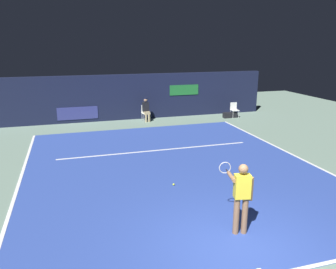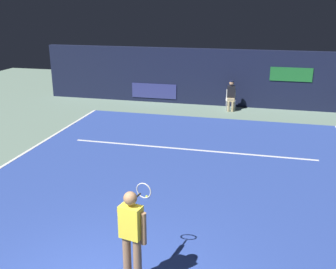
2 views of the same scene
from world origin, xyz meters
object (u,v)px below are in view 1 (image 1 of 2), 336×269
line_judge_on_chair (146,109)px  equipment_bag (230,115)px  tennis_ball (174,184)px  courtside_chair_near (234,109)px  tennis_player (241,194)px

line_judge_on_chair → equipment_bag: size_ratio=1.57×
tennis_ball → courtside_chair_near: bearing=52.5°
tennis_player → courtside_chair_near: size_ratio=1.97×
courtside_chair_near → tennis_player: bearing=-116.9°
tennis_player → courtside_chair_near: 12.91m
line_judge_on_chair → tennis_ball: 9.11m
line_judge_on_chair → equipment_bag: line_judge_on_chair is taller
tennis_player → courtside_chair_near: tennis_player is taller
tennis_player → line_judge_on_chair: tennis_player is taller
equipment_bag → courtside_chair_near: bearing=6.8°
courtside_chair_near → equipment_bag: (-0.28, -0.04, -0.34)m
line_judge_on_chair → tennis_player: bearing=-92.6°
tennis_player → equipment_bag: tennis_player is taller
line_judge_on_chair → equipment_bag: 5.07m
line_judge_on_chair → equipment_bag: (5.02, -0.54, -0.53)m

